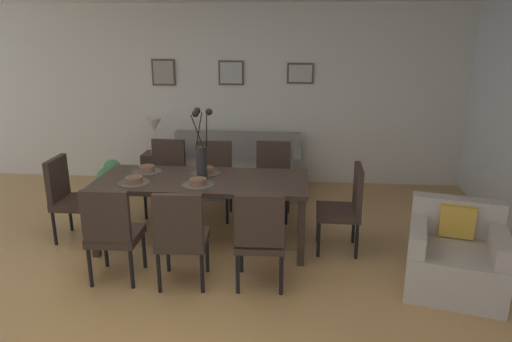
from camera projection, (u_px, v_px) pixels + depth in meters
ground_plane at (161, 286)px, 4.24m from camera, size 9.00×9.00×0.00m
back_wall_panel at (217, 95)px, 6.97m from camera, size 9.00×0.10×2.60m
dining_table at (202, 185)px, 4.90m from camera, size 2.20×0.90×0.74m
dining_chair_near_left at (112, 230)px, 4.19m from camera, size 0.45×0.45×0.92m
dining_chair_near_right at (167, 174)px, 5.84m from camera, size 0.47×0.47×0.92m
dining_chair_far_left at (181, 234)px, 4.11m from camera, size 0.47×0.47×0.92m
dining_chair_far_right at (214, 176)px, 5.74m from camera, size 0.45×0.45×0.92m
dining_chair_mid_left at (260, 235)px, 4.09m from camera, size 0.45×0.45×0.92m
dining_chair_mid_right at (273, 176)px, 5.73m from camera, size 0.46×0.46×0.92m
dining_chair_head_west at (69, 195)px, 5.10m from camera, size 0.45×0.45×0.92m
dining_chair_head_east at (346, 204)px, 4.81m from camera, size 0.45×0.45×0.92m
centerpiece_vase at (201, 153)px, 4.80m from camera, size 0.21×0.23×0.73m
placemat_near_left at (134, 183)px, 4.75m from camera, size 0.32×0.32×0.01m
bowl_near_left at (134, 179)px, 4.73m from camera, size 0.17×0.17×0.07m
placemat_near_right at (147, 171)px, 5.13m from camera, size 0.32×0.32×0.01m
bowl_near_right at (146, 168)px, 5.12m from camera, size 0.17×0.17×0.07m
placemat_far_left at (198, 185)px, 4.69m from camera, size 0.32×0.32×0.01m
bowl_far_left at (198, 181)px, 4.68m from camera, size 0.17×0.17×0.07m
placemat_far_right at (206, 173)px, 5.08m from camera, size 0.32×0.32×0.01m
bowl_far_right at (206, 170)px, 5.07m from camera, size 0.17×0.17×0.07m
sofa at (235, 172)px, 6.71m from camera, size 1.85×0.84×0.80m
side_table at (157, 170)px, 6.86m from camera, size 0.36×0.36×0.52m
table_lamp at (154, 128)px, 6.68m from camera, size 0.22×0.22×0.51m
armchair at (455, 257)px, 4.17m from camera, size 0.97×0.97×0.75m
framed_picture_left at (164, 72)px, 6.87m from camera, size 0.35×0.03×0.38m
framed_picture_center at (231, 73)px, 6.78m from camera, size 0.37×0.03×0.35m
framed_picture_right at (300, 73)px, 6.70m from camera, size 0.38×0.03×0.29m
potted_plant at (111, 182)px, 5.98m from camera, size 0.36×0.36×0.67m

